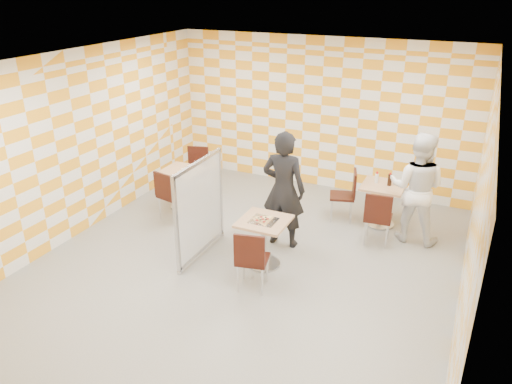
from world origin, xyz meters
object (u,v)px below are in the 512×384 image
at_px(chair_empty_near, 168,192).
at_px(soda_bottle, 390,180).
at_px(main_table, 264,235).
at_px(empty_table, 182,182).
at_px(chair_empty_far, 197,166).
at_px(man_dark, 284,190).
at_px(sport_bottle, 377,178).
at_px(chair_second_side, 348,191).
at_px(chair_second_front, 378,215).
at_px(partition, 200,208).
at_px(man_white, 417,188).
at_px(chair_main_front, 251,257).
at_px(second_table, 382,198).

xyz_separation_m(chair_empty_near, soda_bottle, (3.53, 1.42, 0.31)).
distance_m(main_table, chair_empty_near, 2.23).
bearing_deg(soda_bottle, empty_table, -166.86).
bearing_deg(main_table, chair_empty_far, 139.46).
xyz_separation_m(main_table, man_dark, (0.01, 0.73, 0.44)).
relative_size(empty_table, sport_bottle, 3.75).
relative_size(empty_table, chair_empty_near, 0.81).
bearing_deg(chair_second_side, chair_empty_near, -154.78).
xyz_separation_m(chair_second_front, chair_second_side, (-0.68, 0.71, 0.00)).
relative_size(chair_second_front, partition, 0.60).
relative_size(man_white, soda_bottle, 7.94).
distance_m(main_table, man_white, 2.61).
bearing_deg(man_dark, man_white, -153.85).
bearing_deg(soda_bottle, chair_main_front, -114.71).
bearing_deg(chair_main_front, man_white, 54.50).
height_order(partition, sport_bottle, partition).
distance_m(empty_table, sport_bottle, 3.51).
bearing_deg(chair_empty_far, chair_empty_near, -81.31).
height_order(second_table, chair_second_front, chair_second_front).
height_order(man_white, sport_bottle, man_white).
bearing_deg(main_table, sport_bottle, 61.00).
distance_m(main_table, man_dark, 0.85).
xyz_separation_m(empty_table, chair_second_side, (2.92, 0.77, 0.04)).
xyz_separation_m(main_table, sport_bottle, (1.18, 2.12, 0.33)).
xyz_separation_m(main_table, chair_main_front, (0.12, -0.70, 0.04)).
relative_size(main_table, chair_empty_far, 0.81).
relative_size(empty_table, soda_bottle, 3.26).
bearing_deg(chair_empty_far, man_white, -3.02).
bearing_deg(partition, chair_second_front, 30.21).
bearing_deg(chair_second_front, empty_table, -179.12).
bearing_deg(chair_main_front, chair_empty_far, 132.28).
distance_m(man_dark, sport_bottle, 1.82).
bearing_deg(second_table, main_table, -122.38).
distance_m(chair_second_front, chair_empty_near, 3.58).
distance_m(chair_second_side, partition, 2.75).
xyz_separation_m(chair_second_side, man_dark, (-0.71, -1.28, 0.41)).
bearing_deg(empty_table, chair_empty_near, -82.39).
height_order(second_table, chair_empty_near, chair_empty_near).
bearing_deg(second_table, partition, -136.91).
height_order(chair_main_front, man_white, man_white).
distance_m(empty_table, chair_second_side, 3.02).
distance_m(chair_empty_far, soda_bottle, 3.74).
xyz_separation_m(chair_second_side, partition, (-1.74, -2.12, 0.25)).
bearing_deg(soda_bottle, main_table, -123.95).
bearing_deg(empty_table, soda_bottle, 13.14).
bearing_deg(chair_empty_near, chair_main_front, -31.44).
bearing_deg(soda_bottle, chair_second_side, -173.68).
height_order(second_table, empty_table, same).
distance_m(empty_table, man_white, 4.14).
height_order(empty_table, chair_main_front, chair_main_front).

